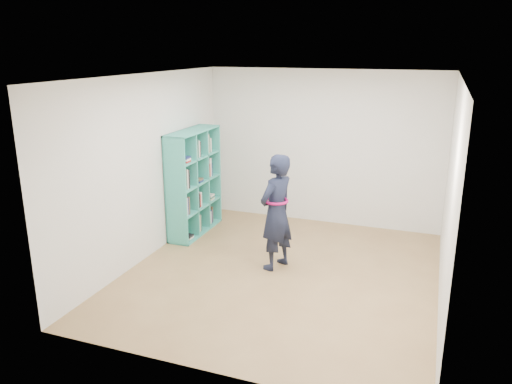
% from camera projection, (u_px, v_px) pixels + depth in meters
% --- Properties ---
extents(floor, '(4.50, 4.50, 0.00)m').
position_uv_depth(floor, '(281.00, 274.00, 6.72)').
color(floor, olive).
rests_on(floor, ground).
extents(ceiling, '(4.50, 4.50, 0.00)m').
position_uv_depth(ceiling, '(284.00, 76.00, 5.99)').
color(ceiling, white).
rests_on(ceiling, wall_back).
extents(wall_left, '(0.02, 4.50, 2.60)m').
position_uv_depth(wall_left, '(147.00, 168.00, 7.02)').
color(wall_left, silver).
rests_on(wall_left, floor).
extents(wall_right, '(0.02, 4.50, 2.60)m').
position_uv_depth(wall_right, '(450.00, 196.00, 5.69)').
color(wall_right, silver).
rests_on(wall_right, floor).
extents(wall_back, '(4.00, 0.02, 2.60)m').
position_uv_depth(wall_back, '(322.00, 148.00, 8.38)').
color(wall_back, silver).
rests_on(wall_back, floor).
extents(wall_front, '(4.00, 0.02, 2.60)m').
position_uv_depth(wall_front, '(206.00, 244.00, 4.33)').
color(wall_front, silver).
rests_on(wall_front, floor).
extents(bookshelf, '(0.37, 1.27, 1.69)m').
position_uv_depth(bookshelf, '(193.00, 183.00, 8.03)').
color(bookshelf, teal).
rests_on(bookshelf, floor).
extents(person, '(0.57, 0.68, 1.60)m').
position_uv_depth(person, '(276.00, 212.00, 6.71)').
color(person, black).
rests_on(person, floor).
extents(smartphone, '(0.03, 0.10, 0.12)m').
position_uv_depth(smartphone, '(272.00, 201.00, 6.84)').
color(smartphone, silver).
rests_on(smartphone, person).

